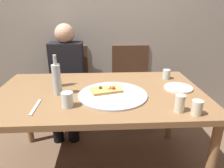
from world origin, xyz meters
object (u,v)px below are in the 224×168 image
(wine_glass, at_px, (166,74))
(chair_right, at_px, (131,79))
(pizza_slice_last, at_px, (107,90))
(chair_left, at_px, (69,80))
(short_glass, at_px, (67,100))
(guest_in_sweater, at_px, (66,74))
(tumbler_far, at_px, (197,108))
(beer_bottle, at_px, (57,75))
(pizza_tray, at_px, (113,95))
(plate_stack, at_px, (178,88))
(table_knife, at_px, (36,107))
(tumbler_near, at_px, (180,103))
(dining_table, at_px, (99,100))
(wine_bottle, at_px, (57,79))

(wine_glass, bearing_deg, chair_right, 110.55)
(pizza_slice_last, xyz_separation_m, wine_glass, (0.54, 0.28, 0.02))
(chair_left, bearing_deg, short_glass, 98.48)
(guest_in_sweater, bearing_deg, tumbler_far, 130.92)
(chair_right, height_order, guest_in_sweater, guest_in_sweater)
(beer_bottle, bearing_deg, wine_glass, 8.04)
(pizza_tray, bearing_deg, plate_stack, 10.59)
(wine_glass, distance_m, table_knife, 1.12)
(beer_bottle, distance_m, plate_stack, 0.97)
(pizza_slice_last, relative_size, chair_left, 0.27)
(plate_stack, relative_size, chair_right, 0.24)
(pizza_slice_last, height_order, wine_glass, wine_glass)
(wine_glass, relative_size, short_glass, 0.85)
(tumbler_near, relative_size, table_knife, 0.49)
(dining_table, xyz_separation_m, table_knife, (-0.41, -0.24, 0.08))
(guest_in_sweater, bearing_deg, short_glass, 99.81)
(wine_bottle, bearing_deg, plate_stack, 3.47)
(pizza_slice_last, relative_size, plate_stack, 1.13)
(chair_left, bearing_deg, tumbler_far, 127.28)
(tumbler_far, relative_size, plate_stack, 0.42)
(tumbler_far, xyz_separation_m, guest_in_sweater, (-0.95, 1.09, -0.13))
(pizza_slice_last, bearing_deg, wine_glass, 27.76)
(beer_bottle, distance_m, tumbler_near, 0.95)
(pizza_tray, height_order, chair_right, chair_right)
(plate_stack, xyz_separation_m, guest_in_sweater, (-0.99, 0.69, -0.09))
(dining_table, distance_m, beer_bottle, 0.40)
(tumbler_far, height_order, table_knife, tumbler_far)
(chair_right, bearing_deg, guest_in_sweater, 11.62)
(table_knife, xyz_separation_m, guest_in_sweater, (0.04, 0.95, -0.09))
(plate_stack, bearing_deg, tumbler_near, -109.72)
(pizza_slice_last, height_order, wine_bottle, wine_bottle)
(wine_glass, xyz_separation_m, plate_stack, (0.02, -0.24, -0.03))
(pizza_slice_last, relative_size, short_glass, 2.51)
(wine_bottle, bearing_deg, dining_table, 6.95)
(dining_table, distance_m, plate_stack, 0.63)
(table_knife, relative_size, guest_in_sweater, 0.19)
(wine_glass, distance_m, chair_right, 0.69)
(wine_bottle, distance_m, beer_bottle, 0.17)
(wine_glass, height_order, short_glass, short_glass)
(wine_glass, bearing_deg, dining_table, -156.58)
(chair_left, bearing_deg, pizza_tray, 116.29)
(dining_table, relative_size, pizza_tray, 3.14)
(chair_right, bearing_deg, pizza_slice_last, 70.45)
(beer_bottle, bearing_deg, short_glass, -69.82)
(pizza_slice_last, relative_size, table_knife, 1.12)
(chair_left, xyz_separation_m, guest_in_sweater, (-0.00, -0.15, 0.13))
(table_knife, bearing_deg, dining_table, -59.44)
(beer_bottle, xyz_separation_m, plate_stack, (0.96, -0.11, -0.09))
(pizza_slice_last, bearing_deg, guest_in_sweater, 119.78)
(pizza_slice_last, distance_m, tumbler_far, 0.64)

